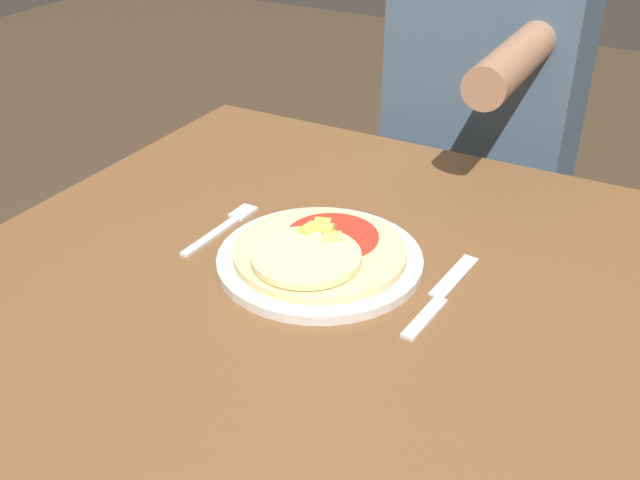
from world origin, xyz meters
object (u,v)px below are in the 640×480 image
at_px(person_diner, 484,110).
at_px(fork, 225,226).
at_px(plate, 320,260).
at_px(knife, 440,296).
at_px(dining_table, 313,331).
at_px(pizza, 318,251).

bearing_deg(person_diner, fork, -108.03).
relative_size(plate, knife, 1.33).
xyz_separation_m(dining_table, plate, (0.00, 0.02, 0.11)).
height_order(pizza, knife, pizza).
bearing_deg(pizza, person_diner, 87.69).
xyz_separation_m(plate, knife, (0.18, 0.00, -0.00)).
height_order(fork, knife, same).
bearing_deg(plate, dining_table, -90.69).
height_order(dining_table, person_diner, person_diner).
distance_m(dining_table, plate, 0.12).
relative_size(plate, fork, 1.68).
height_order(plate, pizza, pizza).
relative_size(dining_table, pizza, 4.00).
height_order(pizza, person_diner, person_diner).
bearing_deg(plate, fork, 173.13).
bearing_deg(fork, pizza, -8.55).
bearing_deg(fork, person_diner, 71.97).
bearing_deg(fork, dining_table, -13.21).
height_order(pizza, fork, pizza).
bearing_deg(person_diner, pizza, -92.31).
bearing_deg(plate, pizza, -96.89).
bearing_deg(person_diner, dining_table, -92.23).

